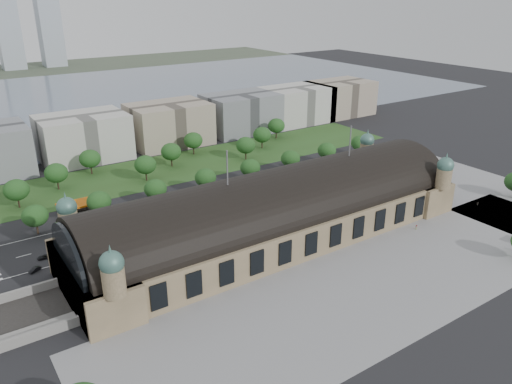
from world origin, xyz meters
TOP-DOWN VIEW (x-y plane):
  - ground at (0.00, 0.00)m, footprint 900.00×900.00m
  - station at (0.00, 0.00)m, footprint 150.00×48.40m
  - plaza_south at (10.00, -44.00)m, footprint 190.00×48.00m
  - plaza_east at (103.00, 0.00)m, footprint 56.00×100.00m
  - road_slab at (-20.00, 38.00)m, footprint 260.00×26.00m
  - grass_belt at (-15.00, 93.00)m, footprint 300.00×45.00m
  - petrol_station at (-53.91, 65.28)m, footprint 14.00×13.00m
  - lake at (0.00, 298.00)m, footprint 700.00×320.00m
  - far_shore at (0.00, 498.00)m, footprint 700.00×120.00m
  - far_tower_mid at (0.00, 508.00)m, footprint 24.00×24.00m
  - far_tower_right at (45.00, 508.00)m, footprint 24.00×24.00m
  - office_3 at (-30.00, 133.00)m, footprint 45.00×32.00m
  - office_4 at (20.00, 133.00)m, footprint 45.00×32.00m
  - office_5 at (70.00, 133.00)m, footprint 45.00×32.00m
  - office_6 at (115.00, 133.00)m, footprint 45.00×32.00m
  - office_7 at (155.00, 133.00)m, footprint 45.00×32.00m
  - tree_row_2 at (-72.00, 53.00)m, footprint 9.60×9.60m
  - tree_row_3 at (-48.00, 53.00)m, footprint 9.60×9.60m
  - tree_row_4 at (-24.00, 53.00)m, footprint 9.60×9.60m
  - tree_row_5 at (0.00, 53.00)m, footprint 9.60×9.60m
  - tree_row_6 at (24.00, 53.00)m, footprint 9.60×9.60m
  - tree_row_7 at (48.00, 53.00)m, footprint 9.60×9.60m
  - tree_row_8 at (72.00, 53.00)m, footprint 9.60×9.60m
  - tree_row_9 at (96.00, 53.00)m, footprint 9.60×9.60m
  - tree_belt_3 at (-73.00, 83.00)m, footprint 10.40×10.40m
  - tree_belt_4 at (-54.00, 95.00)m, footprint 10.40×10.40m
  - tree_belt_5 at (-35.00, 107.00)m, footprint 10.40×10.40m
  - tree_belt_6 at (-16.00, 83.00)m, footprint 10.40×10.40m
  - tree_belt_7 at (3.00, 95.00)m, footprint 10.40×10.40m
  - tree_belt_8 at (22.00, 107.00)m, footprint 10.40×10.40m
  - tree_belt_9 at (41.00, 83.00)m, footprint 10.40×10.40m
  - tree_belt_10 at (60.00, 95.00)m, footprint 10.40×10.40m
  - tree_belt_11 at (79.00, 107.00)m, footprint 10.40×10.40m
  - traffic_car_1 at (-68.51, 43.10)m, footprint 4.48×1.87m
  - traffic_car_2 at (-74.32, 31.97)m, footprint 4.96×2.67m
  - traffic_car_3 at (-44.63, 40.85)m, footprint 4.55×2.04m
  - traffic_car_4 at (15.65, 37.94)m, footprint 3.91×1.93m
  - traffic_car_5 at (48.29, 45.04)m, footprint 4.12×1.49m
  - parked_car_0 at (-79.01, 25.00)m, footprint 4.39×3.36m
  - parked_car_1 at (-70.84, 21.00)m, footprint 5.56×4.88m
  - parked_car_2 at (-53.65, 25.00)m, footprint 5.51×3.92m
  - parked_car_3 at (-61.06, 24.81)m, footprint 4.30×3.91m
  - parked_car_4 at (-49.71, 23.45)m, footprint 4.44×3.40m
  - parked_car_5 at (-35.73, 23.57)m, footprint 4.88×4.56m
  - parked_car_6 at (-18.00, 25.00)m, footprint 4.69×4.04m
  - bus_west at (-13.29, 27.00)m, footprint 13.39×4.22m
  - bus_mid at (-7.37, 27.00)m, footprint 12.85×3.10m
  - bus_east at (21.15, 27.00)m, footprint 11.70×3.41m
  - pedestrian_0 at (48.77, -24.74)m, footprint 1.03×0.73m
  - pedestrian_2 at (89.31, -24.00)m, footprint 0.57×0.82m

SIDE VIEW (x-z plane):
  - ground at x=0.00m, z-range 0.00..0.00m
  - plaza_south at x=10.00m, z-range -0.06..0.06m
  - plaza_east at x=103.00m, z-range -0.06..0.06m
  - road_slab at x=-20.00m, z-range -0.05..0.05m
  - grass_belt at x=-15.00m, z-range -0.05..0.05m
  - lake at x=0.00m, z-range -0.04..0.04m
  - far_shore at x=0.00m, z-range -0.07..0.07m
  - parked_car_5 at x=-35.73m, z-range 0.00..1.28m
  - traffic_car_4 at x=15.65m, z-range 0.00..1.28m
  - parked_car_6 at x=-18.00m, z-range 0.00..1.29m
  - traffic_car_3 at x=-44.63m, z-range 0.00..1.30m
  - traffic_car_2 at x=-74.32m, z-range 0.00..1.32m
  - traffic_car_5 at x=48.29m, z-range 0.00..1.35m
  - parked_car_0 at x=-79.01m, z-range 0.00..1.39m
  - parked_car_4 at x=-49.71m, z-range 0.00..1.40m
  - parked_car_3 at x=-61.06m, z-range 0.00..1.42m
  - parked_car_1 at x=-70.84m, z-range 0.00..1.43m
  - traffic_car_1 at x=-68.51m, z-range 0.00..1.44m
  - parked_car_2 at x=-53.65m, z-range 0.00..1.48m
  - pedestrian_2 at x=89.31m, z-range 0.00..1.55m
  - pedestrian_0 at x=48.77m, z-range 0.00..1.91m
  - bus_east at x=21.15m, z-range 0.00..3.22m
  - bus_mid at x=-7.37m, z-range 0.00..3.57m
  - bus_west at x=-13.29m, z-range 0.00..3.67m
  - petrol_station at x=-53.91m, z-range 0.42..5.47m
  - tree_row_2 at x=-72.00m, z-range 1.67..13.19m
  - tree_row_3 at x=-48.00m, z-range 1.67..13.19m
  - tree_row_4 at x=-24.00m, z-range 1.67..13.19m
  - tree_row_5 at x=0.00m, z-range 1.67..13.19m
  - tree_row_6 at x=24.00m, z-range 1.67..13.19m
  - tree_row_7 at x=48.00m, z-range 1.67..13.19m
  - tree_row_8 at x=72.00m, z-range 1.67..13.19m
  - tree_row_9 at x=96.00m, z-range 1.67..13.19m
  - tree_belt_3 at x=-73.00m, z-range 1.81..14.29m
  - tree_belt_4 at x=-54.00m, z-range 1.81..14.29m
  - tree_belt_5 at x=-35.00m, z-range 1.81..14.29m
  - tree_belt_6 at x=-16.00m, z-range 1.81..14.29m
  - tree_belt_7 at x=3.00m, z-range 1.81..14.29m
  - tree_belt_8 at x=22.00m, z-range 1.81..14.29m
  - tree_belt_9 at x=41.00m, z-range 1.81..14.29m
  - tree_belt_10 at x=60.00m, z-range 1.81..14.29m
  - tree_belt_11 at x=79.00m, z-range 1.81..14.29m
  - station at x=0.00m, z-range -11.87..32.43m
  - office_3 at x=-30.00m, z-range 0.00..24.00m
  - office_4 at x=20.00m, z-range 0.00..24.00m
  - office_5 at x=70.00m, z-range 0.00..24.00m
  - office_6 at x=115.00m, z-range 0.00..24.00m
  - office_7 at x=155.00m, z-range 0.00..24.00m
  - far_tower_right at x=45.00m, z-range 0.00..75.00m
  - far_tower_mid at x=0.00m, z-range 0.00..85.00m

